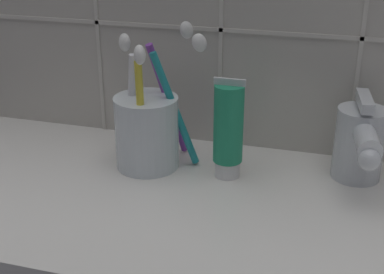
{
  "coord_description": "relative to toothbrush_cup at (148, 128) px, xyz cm",
  "views": [
    {
      "loc": [
        16.94,
        -50.09,
        32.31
      ],
      "look_at": [
        1.68,
        2.55,
        8.3
      ],
      "focal_mm": 50.0,
      "sensor_mm": 36.0,
      "label": 1
    }
  ],
  "objects": [
    {
      "name": "toothbrush_cup",
      "position": [
        0.0,
        0.0,
        0.0
      ],
      "size": [
        11.5,
        10.96,
        17.56
      ],
      "color": "silver",
      "rests_on": "sink_counter"
    },
    {
      "name": "toothpaste_tube",
      "position": [
        10.09,
        -0.08,
        0.97
      ],
      "size": [
        3.68,
        3.5,
        12.28
      ],
      "color": "white",
      "rests_on": "sink_counter"
    },
    {
      "name": "sink_counter",
      "position": [
        5.09,
        -6.46,
        -6.07
      ],
      "size": [
        68.63,
        32.38,
        2.0
      ],
      "primitive_type": "cube",
      "color": "silver",
      "rests_on": "ground"
    },
    {
      "name": "sink_faucet",
      "position": [
        25.09,
        3.22,
        -0.2
      ],
      "size": [
        5.81,
        11.76,
        10.25
      ],
      "rotation": [
        0.0,
        0.0,
        -1.45
      ],
      "color": "silver",
      "rests_on": "sink_counter"
    }
  ]
}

